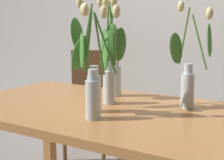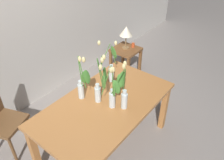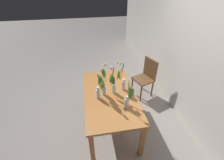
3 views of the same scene
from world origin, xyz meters
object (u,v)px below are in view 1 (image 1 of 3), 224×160
(dining_chair, at_px, (90,96))
(tulip_vase_4, at_px, (96,75))
(tulip_vase_3, at_px, (112,66))
(tulip_vase_0, at_px, (111,70))
(tulip_vase_1, at_px, (189,72))
(dining_table, at_px, (105,124))
(tulip_vase_2, at_px, (90,74))

(dining_chair, bearing_deg, tulip_vase_4, -54.26)
(tulip_vase_4, bearing_deg, tulip_vase_3, 111.14)
(tulip_vase_0, xyz_separation_m, tulip_vase_1, (0.38, 0.16, -0.01))
(dining_table, relative_size, dining_chair, 1.72)
(tulip_vase_2, bearing_deg, dining_table, 78.25)
(tulip_vase_1, height_order, tulip_vase_2, tulip_vase_2)
(tulip_vase_3, height_order, dining_chair, tulip_vase_3)
(tulip_vase_1, relative_size, tulip_vase_4, 1.05)
(tulip_vase_0, height_order, tulip_vase_3, tulip_vase_3)
(dining_table, relative_size, tulip_vase_1, 2.90)
(dining_chair, bearing_deg, dining_table, -51.92)
(tulip_vase_2, distance_m, tulip_vase_4, 0.11)
(tulip_vase_0, distance_m, tulip_vase_2, 0.17)
(tulip_vase_0, height_order, dining_chair, tulip_vase_0)
(tulip_vase_0, relative_size, tulip_vase_1, 1.04)
(tulip_vase_1, bearing_deg, dining_chair, 146.40)
(tulip_vase_1, relative_size, tulip_vase_2, 0.98)
(tulip_vase_1, bearing_deg, dining_table, -148.82)
(tulip_vase_2, relative_size, tulip_vase_4, 1.08)
(dining_table, distance_m, tulip_vase_3, 0.38)
(tulip_vase_3, xyz_separation_m, dining_chair, (-0.67, 0.74, -0.40))
(tulip_vase_4, distance_m, dining_chair, 1.49)
(tulip_vase_1, xyz_separation_m, tulip_vase_4, (-0.31, -0.40, 0.02))
(tulip_vase_1, distance_m, dining_chair, 1.43)
(tulip_vase_3, xyz_separation_m, tulip_vase_4, (0.16, -0.42, 0.01))
(dining_table, bearing_deg, tulip_vase_2, -101.75)
(tulip_vase_4, bearing_deg, tulip_vase_1, 52.58)
(tulip_vase_4, xyz_separation_m, dining_chair, (-0.83, 1.16, -0.42))
(tulip_vase_1, bearing_deg, tulip_vase_4, -127.42)
(tulip_vase_0, relative_size, tulip_vase_3, 0.99)
(tulip_vase_2, bearing_deg, tulip_vase_3, 102.49)
(dining_table, distance_m, dining_chair, 1.26)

